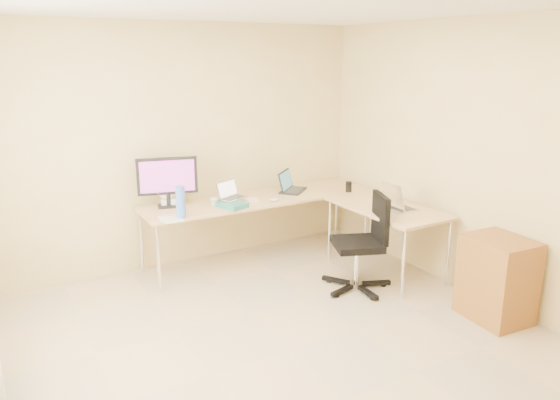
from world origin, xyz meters
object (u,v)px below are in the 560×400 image
water_bottle (181,202)px  desk_fan (166,193)px  monitor (168,182)px  desk_return (385,240)px  laptop_return (402,199)px  office_chair (357,241)px  keyboard (239,200)px  laptop_center (232,190)px  cabinet (497,280)px  mug (214,202)px  desk_main (260,228)px  laptop_black (293,181)px

water_bottle → desk_fan: water_bottle is taller
monitor → desk_fan: size_ratio=2.22×
desk_return → water_bottle: (-2.00, 0.70, 0.52)m
monitor → laptop_return: bearing=-18.6°
desk_return → office_chair: bearing=-161.1°
keyboard → office_chair: size_ratio=0.41×
laptop_center → desk_fan: bearing=132.6°
cabinet → desk_return: bearing=101.1°
desk_return → laptop_center: bearing=145.4°
mug → cabinet: 2.83m
desk_fan → mug: bearing=-28.3°
desk_main → office_chair: 1.27m
mug → water_bottle: bearing=-152.9°
desk_return → laptop_center: laptop_center is taller
water_bottle → office_chair: water_bottle is taller
laptop_return → office_chair: (-0.57, -0.02, -0.35)m
monitor → office_chair: monitor is taller
desk_fan → desk_return: bearing=-27.2°
keyboard → cabinet: size_ratio=0.52×
keyboard → laptop_return: laptop_return is taller
desk_fan → desk_main: bearing=-7.2°
desk_main → desk_return: size_ratio=2.04×
desk_return → laptop_return: (0.05, -0.16, 0.48)m
water_bottle → mug: bearing=27.1°
laptop_center → laptop_black: 0.84m
monitor → laptop_center: monitor is taller
mug → laptop_return: size_ratio=0.26×
desk_fan → laptop_return: bearing=-29.7°
laptop_center → mug: 0.23m
desk_main → laptop_black: size_ratio=7.00×
keyboard → desk_fan: bearing=-173.4°
office_chair → cabinet: office_chair is taller
keyboard → office_chair: 1.38m
desk_main → laptop_center: size_ratio=9.04×
office_chair → cabinet: bearing=-36.9°
desk_return → laptop_return: bearing=-72.1°
desk_fan → office_chair: desk_fan is taller
monitor → desk_return: bearing=-16.0°
monitor → desk_fan: monitor is taller
desk_main → desk_fan: size_ratio=9.60×
laptop_return → office_chair: size_ratio=0.36×
mug → water_bottle: water_bottle is taller
cabinet → mug: bearing=132.0°
laptop_center → office_chair: office_chair is taller
water_bottle → laptop_return: 2.22m
desk_main → cabinet: (1.13, -2.29, -0.01)m
keyboard → mug: size_ratio=4.38×
water_bottle → keyboard: bearing=19.9°
desk_return → monitor: (-1.97, 1.14, 0.63)m
desk_main → desk_return: (0.98, -1.00, 0.00)m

